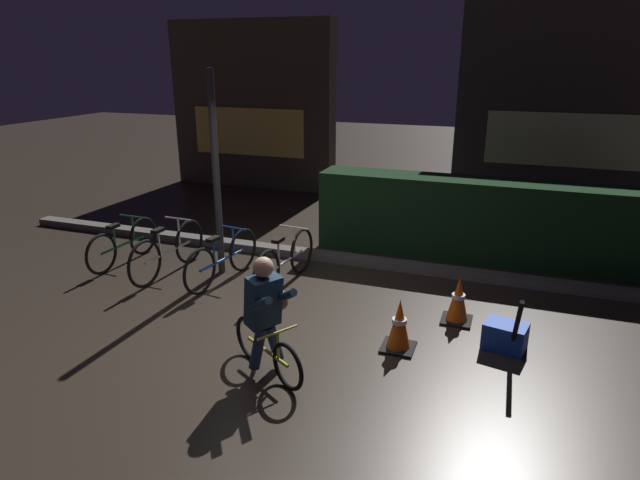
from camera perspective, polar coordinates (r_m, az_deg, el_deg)
ground_plane at (r=6.55m, az=-3.47°, el=-8.89°), size 40.00×40.00×0.00m
sidewalk_curb at (r=8.41m, az=2.43°, el=-1.94°), size 12.00×0.24×0.12m
hedge_row at (r=8.76m, az=15.60°, el=2.15°), size 4.80×0.70×1.26m
storefront_left at (r=13.27m, az=-7.15°, el=13.86°), size 4.02×0.54×3.85m
storefront_right at (r=12.55m, az=25.18°, el=14.42°), size 4.55×0.54×4.91m
street_post at (r=7.75m, az=-10.92°, el=6.66°), size 0.10×0.10×2.90m
parked_bike_leftmost at (r=8.79m, az=-20.09°, el=-0.37°), size 0.46×1.53×0.70m
parked_bike_left_mid at (r=8.15m, az=-15.75°, el=-1.13°), size 0.46×1.70×0.78m
parked_bike_center_left at (r=7.72m, az=-10.28°, el=-1.98°), size 0.46×1.59×0.74m
parked_bike_center_right at (r=7.49m, az=-3.71°, el=-2.24°), size 0.46×1.68×0.78m
traffic_cone_near at (r=5.97m, az=8.37°, el=-8.91°), size 0.36×0.36×0.59m
traffic_cone_far at (r=6.70m, az=14.39°, el=-6.19°), size 0.36×0.36×0.58m
blue_crate at (r=6.31m, az=18.97°, el=-9.57°), size 0.50×0.41×0.30m
cyclist at (r=5.39m, az=-5.63°, el=-7.90°), size 1.04×0.70×1.25m
closed_umbrella at (r=5.98m, az=20.01°, el=-8.72°), size 0.09×0.42×0.78m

